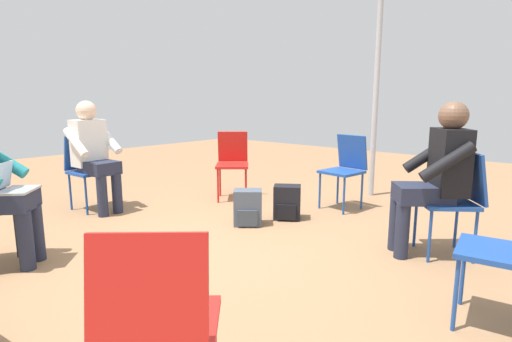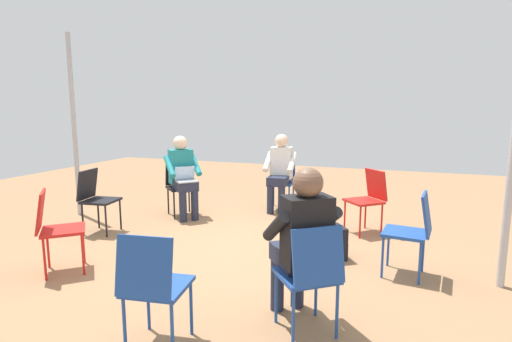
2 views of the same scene
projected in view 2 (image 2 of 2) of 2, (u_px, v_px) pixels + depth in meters
The scene contains 15 objects.
ground_plane at pixel (238, 249), 4.74m from camera, with size 14.00×14.00×0.00m, color #99704C.
chair_west at pixel (96, 196), 5.31m from camera, with size 0.48×0.45×0.85m.
chair_southeast at pixel (311, 271), 2.86m from camera, with size 0.58×0.58×0.85m.
chair_north at pixel (282, 179), 6.63m from camera, with size 0.42×0.46×0.85m.
chair_east at pixel (413, 228), 3.89m from camera, with size 0.48×0.45×0.85m.
chair_northwest at pixel (180, 183), 6.21m from camera, with size 0.59×0.58×0.85m.
chair_south at pixel (153, 283), 2.67m from camera, with size 0.45×0.49×0.85m.
chair_northeast at pixel (368, 196), 5.29m from camera, with size 0.59×0.58×0.85m.
chair_southwest at pixel (55, 225), 3.99m from camera, with size 0.59×0.58×0.85m.
person_with_laptop at pixel (183, 172), 6.03m from camera, with size 0.64×0.64×1.24m.
person_in_black at pixel (301, 238), 2.98m from camera, with size 0.63×0.63×1.24m.
person_in_white at pixel (280, 168), 6.44m from camera, with size 0.51×0.54×1.24m.
backpack_near_laptop_user at pixel (334, 244), 4.44m from camera, with size 0.32×0.34×0.36m.
backpack_by_empty_chair at pixel (300, 235), 4.74m from camera, with size 0.33×0.34×0.36m.
tent_pole_near at pixel (74, 126), 6.07m from camera, with size 0.07×0.07×2.76m, color #B2B2B7.
Camera 2 is at (1.76, -4.19, 1.65)m, focal length 28.00 mm.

